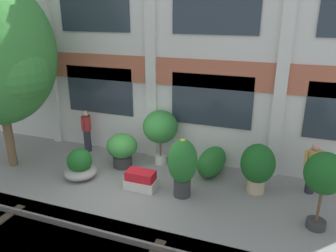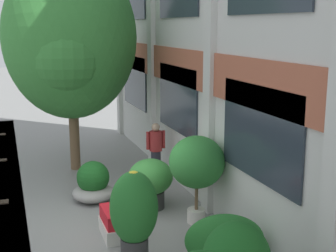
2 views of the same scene
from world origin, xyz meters
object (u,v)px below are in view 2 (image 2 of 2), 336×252
at_px(potted_plant_glazed_jar, 151,180).
at_px(topiary_hedge, 224,240).
at_px(potted_plant_ribbed_drum, 134,211).
at_px(potted_plant_square_trough, 115,223).
at_px(resident_watching_tracks, 156,150).
at_px(potted_plant_wide_bowl, 93,184).
at_px(broadleaf_tree, 70,41).
at_px(potted_plant_tall_urn, 197,164).

bearing_deg(potted_plant_glazed_jar, topiary_hedge, 8.05).
relative_size(potted_plant_ribbed_drum, potted_plant_glazed_jar, 1.50).
distance_m(potted_plant_ribbed_drum, topiary_hedge, 1.65).
distance_m(potted_plant_square_trough, resident_watching_tracks, 3.57).
relative_size(potted_plant_wide_bowl, potted_plant_square_trough, 1.08).
bearing_deg(potted_plant_glazed_jar, potted_plant_square_trough, -43.09).
distance_m(broadleaf_tree, resident_watching_tracks, 3.84).
distance_m(potted_plant_glazed_jar, resident_watching_tracks, 1.97).
bearing_deg(potted_plant_tall_urn, potted_plant_square_trough, -87.59).
bearing_deg(potted_plant_glazed_jar, broadleaf_tree, -161.58).
xyz_separation_m(broadleaf_tree, potted_plant_ribbed_drum, (6.03, 0.13, -2.66)).
height_order(potted_plant_ribbed_drum, resident_watching_tracks, potted_plant_ribbed_drum).
distance_m(potted_plant_wide_bowl, potted_plant_glazed_jar, 1.48).
xyz_separation_m(potted_plant_tall_urn, topiary_hedge, (1.85, -0.25, -0.83)).
distance_m(broadleaf_tree, potted_plant_wide_bowl, 4.24).
xyz_separation_m(potted_plant_ribbed_drum, potted_plant_glazed_jar, (-2.45, 1.06, -0.36)).
height_order(potted_plant_square_trough, potted_plant_glazed_jar, potted_plant_glazed_jar).
distance_m(potted_plant_tall_urn, resident_watching_tracks, 2.98).
height_order(potted_plant_tall_urn, topiary_hedge, potted_plant_tall_urn).
relative_size(potted_plant_tall_urn, potted_plant_glazed_jar, 1.64).
bearing_deg(potted_plant_tall_urn, topiary_hedge, -7.60).
bearing_deg(broadleaf_tree, potted_plant_glazed_jar, 18.42).
distance_m(broadleaf_tree, topiary_hedge, 7.45).
bearing_deg(potted_plant_tall_urn, broadleaf_tree, -158.40).
height_order(potted_plant_square_trough, topiary_hedge, topiary_hedge).
bearing_deg(potted_plant_tall_urn, potted_plant_glazed_jar, -149.13).
height_order(potted_plant_tall_urn, potted_plant_glazed_jar, potted_plant_tall_urn).
height_order(potted_plant_ribbed_drum, potted_plant_glazed_jar, potted_plant_ribbed_drum).
relative_size(broadleaf_tree, resident_watching_tracks, 3.83).
distance_m(resident_watching_tracks, topiary_hedge, 4.81).
xyz_separation_m(potted_plant_ribbed_drum, resident_watching_tracks, (-4.28, 1.77, -0.18)).
bearing_deg(broadleaf_tree, potted_plant_ribbed_drum, 1.28).
relative_size(potted_plant_tall_urn, resident_watching_tracks, 1.20).
xyz_separation_m(potted_plant_wide_bowl, potted_plant_square_trough, (2.06, 0.05, -0.14)).
distance_m(potted_plant_ribbed_drum, potted_plant_tall_urn, 2.20).
relative_size(potted_plant_glazed_jar, topiary_hedge, 0.82).
relative_size(potted_plant_ribbed_drum, topiary_hedge, 1.24).
height_order(broadleaf_tree, resident_watching_tracks, broadleaf_tree).
height_order(potted_plant_wide_bowl, potted_plant_ribbed_drum, potted_plant_ribbed_drum).
xyz_separation_m(potted_plant_ribbed_drum, potted_plant_tall_urn, (-1.34, 1.72, 0.28)).
xyz_separation_m(resident_watching_tracks, topiary_hedge, (4.79, -0.30, -0.37)).
xyz_separation_m(potted_plant_glazed_jar, topiary_hedge, (2.96, 0.42, -0.19)).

